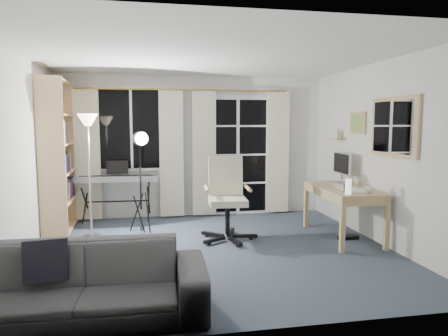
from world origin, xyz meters
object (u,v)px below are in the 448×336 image
at_px(torchiere_lamp, 88,139).
at_px(monitor, 342,164).
at_px(desk, 343,193).
at_px(keyboard_piano, 117,179).
at_px(sofa, 81,271).
at_px(mug, 369,189).
at_px(bookshelf, 55,160).
at_px(office_chair, 226,190).
at_px(studio_light, 141,150).

bearing_deg(torchiere_lamp, monitor, -2.48).
bearing_deg(desk, monitor, 67.86).
bearing_deg(torchiere_lamp, keyboard_piano, 71.08).
bearing_deg(sofa, mug, 23.11).
height_order(mug, sofa, mug).
relative_size(monitor, mug, 4.40).
height_order(bookshelf, keyboard_piano, bookshelf).
xyz_separation_m(monitor, sofa, (-3.39, -2.24, -0.59)).
distance_m(keyboard_piano, desk, 3.48).
height_order(bookshelf, desk, bookshelf).
bearing_deg(office_chair, torchiere_lamp, 174.30).
distance_m(monitor, mug, 0.98).
distance_m(desk, sofa, 3.67).
bearing_deg(monitor, keyboard_piano, 164.87).
relative_size(desk, monitor, 2.62).
distance_m(studio_light, desk, 2.92).
bearing_deg(sofa, desk, 30.99).
distance_m(monitor, sofa, 4.11).
bearing_deg(torchiere_lamp, sofa, -83.79).
bearing_deg(monitor, studio_light, 175.64).
relative_size(office_chair, monitor, 2.23).
bearing_deg(studio_light, monitor, -23.47).
bearing_deg(keyboard_piano, torchiere_lamp, -106.92).
height_order(keyboard_piano, studio_light, studio_light).
bearing_deg(desk, mug, -77.23).
bearing_deg(studio_light, keyboard_piano, 102.26).
height_order(keyboard_piano, sofa, keyboard_piano).
relative_size(desk, mug, 11.52).
height_order(desk, mug, mug).
bearing_deg(sofa, office_chair, 54.21).
height_order(office_chair, monitor, monitor).
bearing_deg(bookshelf, keyboard_piano, 19.59).
relative_size(studio_light, office_chair, 1.31).
relative_size(torchiere_lamp, sofa, 0.84).
bearing_deg(office_chair, keyboard_piano, 147.49).
height_order(torchiere_lamp, office_chair, torchiere_lamp).
xyz_separation_m(bookshelf, desk, (4.01, -1.10, -0.43)).
relative_size(torchiere_lamp, mug, 14.71).
bearing_deg(desk, bookshelf, 166.09).
distance_m(torchiere_lamp, sofa, 2.61).
distance_m(desk, monitor, 0.61).
relative_size(bookshelf, monitor, 4.33).
xyz_separation_m(desk, mug, (0.10, -0.50, 0.15)).
xyz_separation_m(keyboard_piano, desk, (3.16, -1.45, -0.08)).
bearing_deg(office_chair, bookshelf, 165.38).
height_order(monitor, mug, monitor).
distance_m(torchiere_lamp, keyboard_piano, 1.12).
bearing_deg(bookshelf, mug, -24.16).
xyz_separation_m(desk, monitor, (0.20, 0.45, 0.36)).
bearing_deg(sofa, monitor, 35.17).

